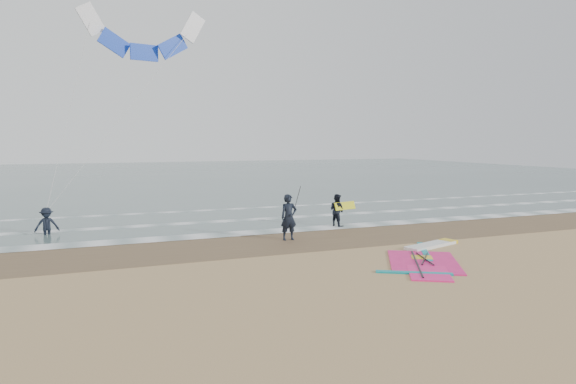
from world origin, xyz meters
name	(u,v)px	position (x,y,z in m)	size (l,w,h in m)	color
ground	(377,272)	(0.00, 0.00, 0.00)	(120.00, 120.00, 0.00)	tan
sea_water	(165,176)	(0.00, 48.00, 0.01)	(120.00, 80.00, 0.02)	#47605E
wet_sand_band	(304,239)	(0.00, 6.00, 0.00)	(120.00, 5.00, 0.01)	brown
foam_waterline	(270,223)	(0.00, 10.44, 0.03)	(120.00, 9.15, 0.02)	white
windsurf_rig	(427,257)	(2.79, 1.07, 0.04)	(5.71, 5.41, 0.14)	white
person_standing	(289,217)	(-0.69, 6.06, 0.99)	(0.72, 0.47, 1.98)	black
person_walking	(337,210)	(2.83, 8.43, 0.81)	(0.79, 0.62, 1.63)	black
person_wading	(46,218)	(-10.45, 11.15, 0.81)	(1.04, 0.60, 1.61)	black
held_pole	(295,206)	(-0.39, 6.06, 1.45)	(0.17, 0.86, 1.82)	black
carried_kiteboard	(345,206)	(3.23, 8.33, 1.03)	(1.30, 0.51, 0.39)	yellow
surf_kite	(143,38)	(-5.65, 14.17, 9.59)	(8.14, 3.30, 10.17)	white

